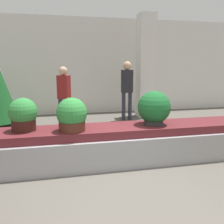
{
  "coord_description": "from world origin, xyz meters",
  "views": [
    {
      "loc": [
        -0.92,
        -2.77,
        1.63
      ],
      "look_at": [
        0.0,
        1.22,
        0.87
      ],
      "focal_mm": 40.0,
      "sensor_mm": 36.0,
      "label": 1
    }
  ],
  "objects_px": {
    "potted_plant_0": "(72,115)",
    "potted_plant_1": "(154,108)",
    "traveler_0": "(64,92)",
    "traveler_1": "(127,85)",
    "potted_plant_2": "(23,115)",
    "pillar": "(146,66)"
  },
  "relations": [
    {
      "from": "pillar",
      "to": "traveler_1",
      "type": "xyz_separation_m",
      "value": [
        -0.74,
        -0.44,
        -0.55
      ]
    },
    {
      "from": "pillar",
      "to": "potted_plant_0",
      "type": "xyz_separation_m",
      "value": [
        -2.59,
        -3.7,
        -0.74
      ]
    },
    {
      "from": "potted_plant_2",
      "to": "potted_plant_0",
      "type": "bearing_deg",
      "value": -14.76
    },
    {
      "from": "potted_plant_0",
      "to": "traveler_0",
      "type": "relative_size",
      "value": 0.33
    },
    {
      "from": "potted_plant_1",
      "to": "potted_plant_2",
      "type": "height_order",
      "value": "potted_plant_1"
    },
    {
      "from": "potted_plant_0",
      "to": "potted_plant_1",
      "type": "height_order",
      "value": "potted_plant_1"
    },
    {
      "from": "potted_plant_1",
      "to": "potted_plant_2",
      "type": "xyz_separation_m",
      "value": [
        -2.16,
        0.08,
        -0.03
      ]
    },
    {
      "from": "pillar",
      "to": "potted_plant_0",
      "type": "height_order",
      "value": "pillar"
    },
    {
      "from": "potted_plant_0",
      "to": "potted_plant_1",
      "type": "relative_size",
      "value": 0.9
    },
    {
      "from": "traveler_0",
      "to": "potted_plant_2",
      "type": "bearing_deg",
      "value": -69.17
    },
    {
      "from": "potted_plant_1",
      "to": "traveler_1",
      "type": "relative_size",
      "value": 0.34
    },
    {
      "from": "potted_plant_0",
      "to": "potted_plant_1",
      "type": "bearing_deg",
      "value": 4.63
    },
    {
      "from": "traveler_0",
      "to": "traveler_1",
      "type": "xyz_separation_m",
      "value": [
        1.86,
        0.5,
        0.1
      ]
    },
    {
      "from": "pillar",
      "to": "traveler_1",
      "type": "distance_m",
      "value": 1.02
    },
    {
      "from": "potted_plant_0",
      "to": "traveler_0",
      "type": "bearing_deg",
      "value": 90.21
    },
    {
      "from": "potted_plant_2",
      "to": "potted_plant_1",
      "type": "bearing_deg",
      "value": -2.15
    },
    {
      "from": "potted_plant_0",
      "to": "traveler_1",
      "type": "xyz_separation_m",
      "value": [
        1.85,
        3.26,
        0.19
      ]
    },
    {
      "from": "pillar",
      "to": "potted_plant_0",
      "type": "distance_m",
      "value": 4.57
    },
    {
      "from": "traveler_0",
      "to": "traveler_1",
      "type": "relative_size",
      "value": 0.92
    },
    {
      "from": "potted_plant_2",
      "to": "traveler_0",
      "type": "height_order",
      "value": "traveler_0"
    },
    {
      "from": "traveler_1",
      "to": "potted_plant_1",
      "type": "bearing_deg",
      "value": 79.7
    },
    {
      "from": "potted_plant_2",
      "to": "traveler_0",
      "type": "bearing_deg",
      "value": 74.03
    }
  ]
}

